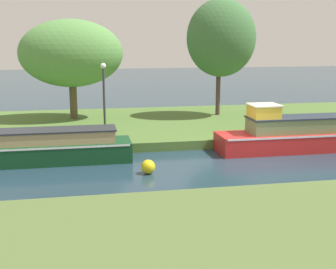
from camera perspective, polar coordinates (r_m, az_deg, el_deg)
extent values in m
plane|color=#203746|center=(17.52, 10.87, -3.28)|extent=(120.00, 120.00, 0.00)
cube|color=#4C6D30|center=(23.95, 4.76, 1.49)|extent=(72.00, 10.00, 0.40)
cube|color=#124020|center=(17.61, -19.39, -2.40)|extent=(8.85, 1.61, 0.77)
cube|color=white|center=(17.53, -19.46, -1.31)|extent=(8.67, 1.64, 0.07)
cube|color=tan|center=(17.39, -17.66, -0.39)|extent=(6.49, 1.23, 0.46)
cube|color=#282A2F|center=(17.34, -17.72, 0.45)|extent=(6.59, 1.29, 0.06)
cube|color=red|center=(19.65, 17.29, -0.77)|extent=(7.61, 1.68, 0.79)
cube|color=white|center=(19.58, 17.35, 0.24)|extent=(7.45, 1.71, 0.07)
cube|color=#6B8050|center=(19.59, 17.84, 1.25)|extent=(5.26, 1.28, 0.61)
cube|color=#252E3A|center=(19.54, 17.90, 2.21)|extent=(5.36, 1.35, 0.06)
cube|color=gold|center=(18.60, 12.33, 2.82)|extent=(1.12, 1.08, 0.56)
cube|color=beige|center=(18.55, 12.37, 3.77)|extent=(1.22, 1.14, 0.06)
cylinder|color=brown|center=(24.57, -12.20, 5.00)|extent=(0.40, 0.40, 2.55)
ellipsoid|color=#588F47|center=(24.25, -12.44, 10.25)|extent=(5.49, 3.69, 3.57)
cylinder|color=#503836|center=(25.39, 6.52, 6.11)|extent=(0.25, 0.25, 3.17)
ellipsoid|color=#406D3C|center=(24.90, 6.93, 12.33)|extent=(3.86, 3.27, 4.25)
cylinder|color=#333338|center=(19.56, -8.27, 4.07)|extent=(0.10, 0.10, 2.99)
sphere|color=white|center=(19.40, -8.41, 8.80)|extent=(0.24, 0.24, 0.24)
cylinder|color=#43382A|center=(21.58, 19.15, 1.12)|extent=(0.17, 0.17, 0.66)
sphere|color=yellow|center=(15.44, -2.59, -4.20)|extent=(0.50, 0.50, 0.50)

